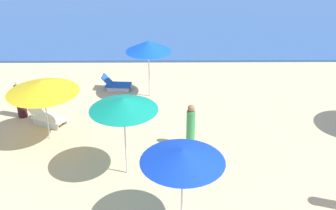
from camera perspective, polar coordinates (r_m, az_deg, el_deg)
ocean at (r=28.59m, az=0.89°, el=10.95°), size 60.00×13.78×0.12m
umbrella_0 at (r=17.52m, az=-2.68°, el=8.02°), size 1.93×1.93×2.53m
lounge_chair_0_0 at (r=19.05m, az=-7.09°, el=2.81°), size 1.32×0.70×0.69m
umbrella_2 at (r=14.92m, az=-16.74°, el=2.43°), size 2.48×2.48×2.29m
lounge_chair_2_0 at (r=16.73m, az=-16.05°, el=-1.69°), size 1.56×1.17×0.64m
umbrella_3 at (r=10.32m, az=2.00°, el=-6.89°), size 2.13×2.13×2.44m
umbrella_7 at (r=12.33m, az=-6.10°, el=0.12°), size 2.06×2.06×2.65m
beachgoer_0 at (r=14.50m, az=3.11°, el=-2.94°), size 0.42×0.42×1.61m
beachgoer_1 at (r=17.39m, az=-19.44°, el=0.58°), size 0.43×0.43×1.53m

